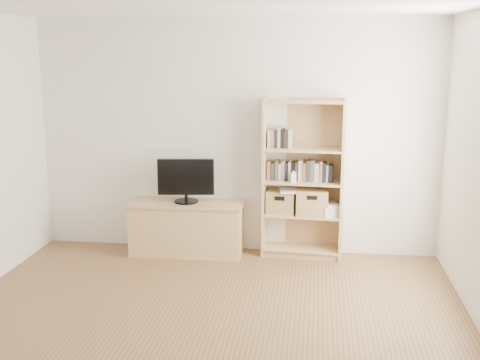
% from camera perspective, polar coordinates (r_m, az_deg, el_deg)
% --- Properties ---
extents(floor, '(4.50, 5.00, 0.01)m').
position_cam_1_polar(floor, '(4.76, -4.52, -16.17)').
color(floor, brown).
rests_on(floor, ground).
extents(back_wall, '(4.50, 0.02, 2.60)m').
position_cam_1_polar(back_wall, '(6.71, -0.34, 4.09)').
color(back_wall, silver).
rests_on(back_wall, floor).
extents(tv_stand, '(1.25, 0.50, 0.57)m').
position_cam_1_polar(tv_stand, '(6.80, -5.06, -4.63)').
color(tv_stand, tan).
rests_on(tv_stand, floor).
extents(bookshelf, '(0.89, 0.36, 1.75)m').
position_cam_1_polar(bookshelf, '(6.58, 6.00, 0.08)').
color(bookshelf, tan).
rests_on(bookshelf, floor).
extents(television, '(0.62, 0.13, 0.49)m').
position_cam_1_polar(television, '(6.66, -5.15, -0.08)').
color(television, black).
rests_on(television, tv_stand).
extents(books_row_mid, '(0.80, 0.17, 0.22)m').
position_cam_1_polar(books_row_mid, '(6.58, 6.03, 0.86)').
color(books_row_mid, brown).
rests_on(books_row_mid, bookshelf).
extents(books_row_upper, '(0.38, 0.17, 0.20)m').
position_cam_1_polar(books_row_upper, '(6.54, 4.40, 3.94)').
color(books_row_upper, brown).
rests_on(books_row_upper, bookshelf).
extents(baby_monitor, '(0.06, 0.05, 0.10)m').
position_cam_1_polar(baby_monitor, '(6.49, 5.08, 0.22)').
color(baby_monitor, white).
rests_on(baby_monitor, bookshelf).
extents(basket_left, '(0.33, 0.28, 0.25)m').
position_cam_1_polar(basket_left, '(6.66, 3.95, -2.06)').
color(basket_left, '#A18348').
rests_on(basket_left, bookshelf).
extents(basket_right, '(0.35, 0.29, 0.28)m').
position_cam_1_polar(basket_right, '(6.62, 6.87, -2.07)').
color(basket_right, '#A18348').
rests_on(basket_right, bookshelf).
extents(laptop, '(0.39, 0.30, 0.03)m').
position_cam_1_polar(laptop, '(6.59, 5.30, -0.97)').
color(laptop, silver).
rests_on(laptop, basket_left).
extents(magazine_stack, '(0.22, 0.28, 0.11)m').
position_cam_1_polar(magazine_stack, '(6.63, 8.53, -2.84)').
color(magazine_stack, beige).
rests_on(magazine_stack, bookshelf).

